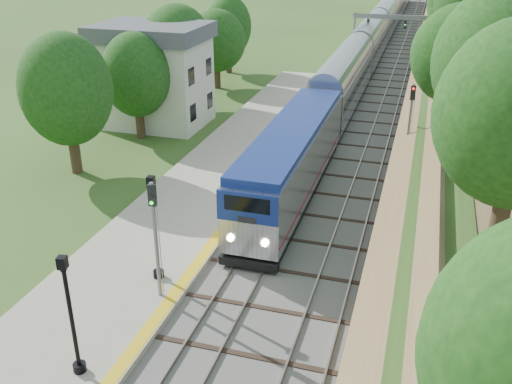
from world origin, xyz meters
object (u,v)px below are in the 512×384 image
(train, at_px, (378,33))
(lamppost_far, at_px, (155,234))
(signal_farside, at_px, (410,118))
(lamppost_mid, at_px, (72,323))
(signal_platform, at_px, (155,228))
(station_building, at_px, (154,74))
(signal_gantry, at_px, (391,28))

(train, bearing_deg, lamppost_far, -93.45)
(signal_farside, bearing_deg, lamppost_mid, -112.69)
(signal_platform, distance_m, signal_farside, 20.54)
(train, distance_m, lamppost_far, 59.30)
(lamppost_far, bearing_deg, train, 86.55)
(train, bearing_deg, signal_platform, -92.75)
(lamppost_mid, bearing_deg, signal_platform, 81.94)
(lamppost_mid, xyz_separation_m, lamppost_far, (0.05, 6.28, 0.10))
(station_building, height_order, lamppost_mid, station_building)
(station_building, distance_m, lamppost_mid, 29.68)
(station_building, distance_m, lamppost_far, 23.92)
(station_building, bearing_deg, lamppost_far, -64.08)
(signal_gantry, distance_m, lamppost_far, 46.90)
(signal_gantry, bearing_deg, signal_platform, -96.43)
(lamppost_far, distance_m, signal_farside, 19.79)
(station_building, height_order, train, station_building)
(signal_gantry, height_order, lamppost_mid, signal_gantry)
(station_building, xyz_separation_m, lamppost_mid, (10.38, -27.75, -1.61))
(lamppost_mid, distance_m, signal_platform, 5.23)
(lamppost_mid, bearing_deg, train, 86.84)
(signal_gantry, relative_size, lamppost_mid, 1.79)
(signal_gantry, relative_size, signal_farside, 1.49)
(signal_gantry, xyz_separation_m, signal_platform, (-5.37, -47.69, -1.21))
(station_building, xyz_separation_m, signal_platform, (11.10, -22.70, -0.48))
(signal_platform, height_order, signal_farside, signal_farside)
(signal_platform, bearing_deg, signal_farside, 63.71)
(signal_gantry, relative_size, lamppost_far, 1.71)
(train, height_order, lamppost_far, lamppost_far)
(signal_gantry, distance_m, signal_farside, 29.54)
(station_building, distance_m, signal_farside, 20.65)
(signal_gantry, distance_m, signal_platform, 48.01)
(signal_platform, bearing_deg, train, 87.25)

